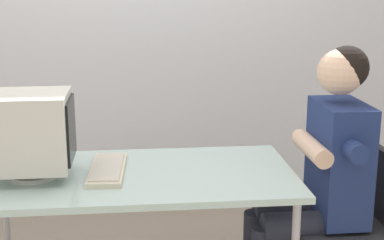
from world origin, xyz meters
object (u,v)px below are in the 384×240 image
Objects in this scene: desk at (135,183)px; person_seated at (320,168)px; crt_monitor at (30,132)px; keyboard at (107,169)px; office_chair at (350,217)px.

desk is 0.90m from person_seated.
desk is 3.79× the size of crt_monitor.
crt_monitor is 0.85× the size of keyboard.
keyboard is at bearing 165.91° from desk.
person_seated reaches higher than desk.
crt_monitor reaches higher than desk.
keyboard is at bearing 6.84° from crt_monitor.
crt_monitor is at bearing -179.13° from desk.
crt_monitor is 1.38m from person_seated.
person_seated is at bearing 0.83° from crt_monitor.
crt_monitor is 0.39m from keyboard.
person_seated is (1.36, 0.02, -0.23)m from crt_monitor.
person_seated is (1.03, -0.02, -0.02)m from keyboard.
desk is 1.85× the size of office_chair.
office_chair is at bearing 0.00° from person_seated.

